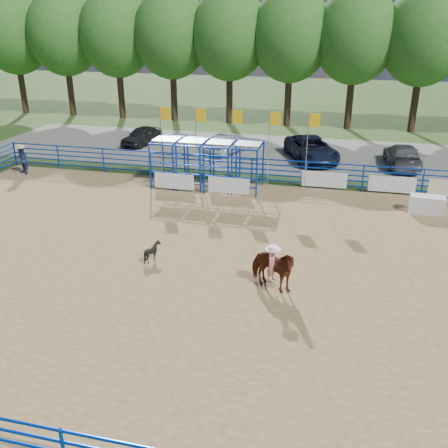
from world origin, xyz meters
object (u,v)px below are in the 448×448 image
at_px(spectator_cowboy, 22,160).
at_px(car_a, 142,136).
at_px(car_c, 311,149).
at_px(announcer_table, 427,204).
at_px(calf, 152,252).
at_px(car_b, 229,144).
at_px(car_d, 403,155).
at_px(horse_and_rider, 272,267).

height_order(spectator_cowboy, car_a, spectator_cowboy).
height_order(spectator_cowboy, car_c, spectator_cowboy).
relative_size(announcer_table, calf, 2.07).
xyz_separation_m(announcer_table, spectator_cowboy, (-22.43, 0.99, 0.43)).
distance_m(calf, car_a, 18.75).
bearing_deg(car_b, car_d, -161.77).
relative_size(horse_and_rider, car_a, 0.60).
bearing_deg(car_b, horse_and_rider, 129.14).
bearing_deg(horse_and_rider, car_b, 107.77).
xyz_separation_m(car_b, car_d, (11.25, -0.62, 0.05)).
height_order(car_b, car_d, car_d).
height_order(calf, spectator_cowboy, spectator_cowboy).
distance_m(horse_and_rider, car_d, 17.78).
bearing_deg(spectator_cowboy, horse_and_rider, -31.08).
height_order(announcer_table, car_a, car_a).
height_order(announcer_table, car_b, car_b).
distance_m(car_b, car_c, 5.65).
distance_m(calf, car_b, 16.45).
distance_m(announcer_table, car_c, 10.15).
xyz_separation_m(announcer_table, car_a, (-18.37, 9.41, 0.21)).
xyz_separation_m(calf, car_a, (-7.46, 17.20, 0.25)).
height_order(car_a, car_b, car_a).
relative_size(car_a, car_c, 0.70).
distance_m(car_b, car_d, 11.26).
bearing_deg(car_b, calf, 114.23).
height_order(calf, car_c, car_c).
bearing_deg(car_a, horse_and_rider, -44.59).
bearing_deg(car_a, car_c, 5.43).
xyz_separation_m(announcer_table, car_d, (-0.48, 8.02, 0.26)).
relative_size(horse_and_rider, car_c, 0.42).
xyz_separation_m(car_a, car_c, (12.26, -1.32, 0.10)).
bearing_deg(calf, spectator_cowboy, 29.64).
height_order(calf, car_a, car_a).
distance_m(announcer_table, spectator_cowboy, 22.46).
distance_m(spectator_cowboy, car_b, 13.16).
xyz_separation_m(calf, spectator_cowboy, (-11.52, 8.78, 0.47)).
bearing_deg(car_d, car_b, -6.11).
height_order(announcer_table, horse_and_rider, horse_and_rider).
bearing_deg(car_b, car_c, -164.12).
height_order(car_c, car_d, car_c).
bearing_deg(car_c, car_d, -22.99).
relative_size(calf, car_d, 0.16).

